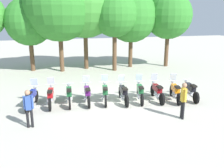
# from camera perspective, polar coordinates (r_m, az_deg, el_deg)

# --- Properties ---
(ground_plane) EXTENTS (80.00, 80.00, 0.00)m
(ground_plane) POSITION_cam_1_polar(r_m,az_deg,el_deg) (13.04, 0.63, -4.38)
(ground_plane) COLOR #BCB7A8
(motorcycle_0) EXTENTS (0.80, 2.15, 1.37)m
(motorcycle_0) POSITION_cam_1_polar(r_m,az_deg,el_deg) (12.91, -18.41, -2.98)
(motorcycle_0) COLOR black
(motorcycle_0) RESTS_ON ground_plane
(motorcycle_1) EXTENTS (0.65, 2.19, 1.37)m
(motorcycle_1) POSITION_cam_1_polar(r_m,az_deg,el_deg) (12.89, -14.26, -2.68)
(motorcycle_1) COLOR black
(motorcycle_1) RESTS_ON ground_plane
(motorcycle_2) EXTENTS (0.63, 2.19, 0.99)m
(motorcycle_2) POSITION_cam_1_polar(r_m,az_deg,el_deg) (12.89, -10.08, -2.49)
(motorcycle_2) COLOR black
(motorcycle_2) RESTS_ON ground_plane
(motorcycle_3) EXTENTS (0.63, 2.19, 1.37)m
(motorcycle_3) POSITION_cam_1_polar(r_m,az_deg,el_deg) (12.90, -5.86, -2.25)
(motorcycle_3) COLOR black
(motorcycle_3) RESTS_ON ground_plane
(motorcycle_4) EXTENTS (0.77, 2.16, 1.37)m
(motorcycle_4) POSITION_cam_1_polar(r_m,az_deg,el_deg) (12.99, -1.66, -2.06)
(motorcycle_4) COLOR black
(motorcycle_4) RESTS_ON ground_plane
(motorcycle_5) EXTENTS (0.65, 2.19, 1.37)m
(motorcycle_5) POSITION_cam_1_polar(r_m,az_deg,el_deg) (12.99, 2.67, -2.06)
(motorcycle_5) COLOR black
(motorcycle_5) RESTS_ON ground_plane
(motorcycle_6) EXTENTS (0.82, 2.14, 1.37)m
(motorcycle_6) POSITION_cam_1_polar(r_m,az_deg,el_deg) (13.26, 6.62, -1.78)
(motorcycle_6) COLOR black
(motorcycle_6) RESTS_ON ground_plane
(motorcycle_7) EXTENTS (0.68, 2.18, 1.37)m
(motorcycle_7) POSITION_cam_1_polar(r_m,az_deg,el_deg) (13.49, 10.58, -1.64)
(motorcycle_7) COLOR black
(motorcycle_7) RESTS_ON ground_plane
(motorcycle_8) EXTENTS (0.84, 2.13, 1.37)m
(motorcycle_8) POSITION_cam_1_polar(r_m,az_deg,el_deg) (13.70, 14.68, -1.63)
(motorcycle_8) COLOR black
(motorcycle_8) RESTS_ON ground_plane
(motorcycle_9) EXTENTS (0.74, 2.17, 0.99)m
(motorcycle_9) POSITION_cam_1_polar(r_m,az_deg,el_deg) (14.18, 17.96, -1.37)
(motorcycle_9) COLOR black
(motorcycle_9) RESTS_ON ground_plane
(person_0) EXTENTS (0.25, 0.41, 1.68)m
(person_0) POSITION_cam_1_polar(r_m,az_deg,el_deg) (11.17, 16.50, -3.18)
(person_0) COLOR black
(person_0) RESTS_ON ground_plane
(person_1) EXTENTS (0.41, 0.23, 1.62)m
(person_1) POSITION_cam_1_polar(r_m,az_deg,el_deg) (10.44, -19.08, -4.94)
(person_1) COLOR black
(person_1) RESTS_ON ground_plane
(tree_1) EXTENTS (3.89, 3.89, 6.02)m
(tree_1) POSITION_cam_1_polar(r_m,az_deg,el_deg) (21.40, -19.00, 13.71)
(tree_1) COLOR brown
(tree_1) RESTS_ON ground_plane
(tree_2) EXTENTS (5.55, 5.55, 8.04)m
(tree_2) POSITION_cam_1_polar(r_m,az_deg,el_deg) (20.49, -12.46, 17.48)
(tree_2) COLOR brown
(tree_2) RESTS_ON ground_plane
(tree_3) EXTENTS (5.52, 5.52, 8.20)m
(tree_3) POSITION_cam_1_polar(r_m,az_deg,el_deg) (21.31, -6.48, 18.10)
(tree_3) COLOR brown
(tree_3) RESTS_ON ground_plane
(tree_4) EXTENTS (3.72, 3.72, 6.53)m
(tree_4) POSITION_cam_1_polar(r_m,az_deg,el_deg) (20.41, 0.64, 16.10)
(tree_4) COLOR brown
(tree_4) RESTS_ON ground_plane
(tree_5) EXTENTS (4.51, 4.51, 6.73)m
(tree_5) POSITION_cam_1_polar(r_m,az_deg,el_deg) (22.04, 4.55, 15.55)
(tree_5) COLOR brown
(tree_5) RESTS_ON ground_plane
(tree_6) EXTENTS (4.13, 4.13, 6.63)m
(tree_6) POSITION_cam_1_polar(r_m,az_deg,el_deg) (22.84, 13.21, 15.40)
(tree_6) COLOR brown
(tree_6) RESTS_ON ground_plane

